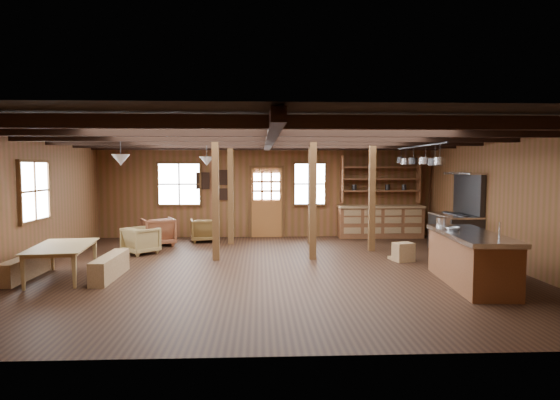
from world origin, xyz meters
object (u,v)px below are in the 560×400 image
object	(u,v)px
armchair_b	(204,230)
armchair_c	(141,240)
armchair_a	(158,232)
commercial_range	(457,227)
dining_table	(64,262)
kitchen_island	(471,258)

from	to	relation	value
armchair_b	armchair_c	distance (m)	2.24
armchair_a	armchair_c	bearing A→B (deg)	58.54
armchair_a	commercial_range	bearing A→B (deg)	145.65
commercial_range	armchair_a	size ratio (longest dim) A/B	2.39
commercial_range	armchair_b	size ratio (longest dim) A/B	2.74
commercial_range	dining_table	size ratio (longest dim) A/B	1.10
dining_table	armchair_a	bearing A→B (deg)	-21.89
commercial_range	dining_table	world-z (taller)	commercial_range
dining_table	armchair_c	bearing A→B (deg)	-25.31
dining_table	armchair_b	bearing A→B (deg)	-33.31
armchair_a	armchair_c	distance (m)	1.22
kitchen_island	armchair_c	size ratio (longest dim) A/B	3.56
commercial_range	dining_table	xyz separation A→B (m)	(-8.55, -2.35, -0.32)
armchair_a	armchair_b	distance (m)	1.30
dining_table	commercial_range	bearing A→B (deg)	-81.96
armchair_a	armchair_b	world-z (taller)	armchair_a
kitchen_island	dining_table	xyz separation A→B (m)	(-7.45, 0.80, -0.16)
kitchen_island	armchair_c	bearing A→B (deg)	158.07
dining_table	armchair_c	distance (m)	2.62
kitchen_island	armchair_a	bearing A→B (deg)	149.71
commercial_range	armchair_c	xyz separation A→B (m)	(-7.74, 0.14, -0.31)
armchair_b	armchair_c	xyz separation A→B (m)	(-1.30, -1.83, -0.00)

